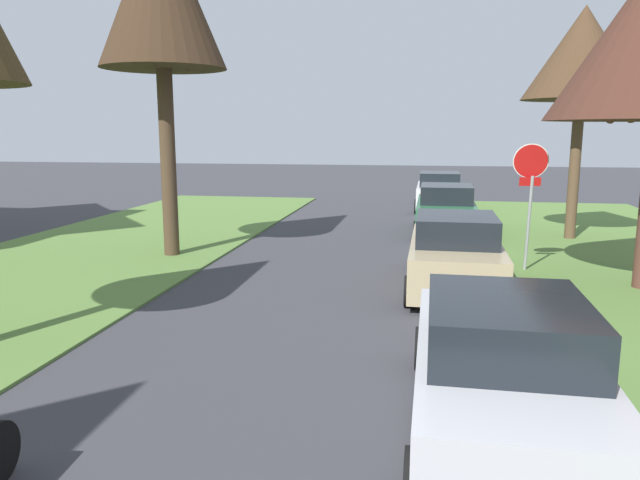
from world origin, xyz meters
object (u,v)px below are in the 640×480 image
Objects in this scene: parked_sedan_white at (439,192)px; parked_sedan_green at (446,211)px; parked_sedan_tan at (455,254)px; stop_sign_far at (530,179)px; parked_sedan_silver at (502,371)px; street_tree_right_far at (583,54)px.

parked_sedan_green is at bearing -89.22° from parked_sedan_white.
parked_sedan_tan is at bearing -90.25° from parked_sedan_green.
stop_sign_far is 0.67× the size of parked_sedan_white.
parked_sedan_silver is 19.52m from parked_sedan_white.
parked_sedan_tan is 1.00× the size of parked_sedan_white.
stop_sign_far is at bearing 46.32° from parked_sedan_tan.
parked_sedan_silver is 1.00× the size of parked_sedan_tan.
stop_sign_far is 0.67× the size of parked_sedan_green.
parked_sedan_green is at bearing 107.59° from stop_sign_far.
parked_sedan_tan is at bearing 91.93° from parked_sedan_silver.
parked_sedan_tan is (-1.72, -1.80, -1.45)m from stop_sign_far.
stop_sign_far is at bearing 79.49° from parked_sedan_silver.
stop_sign_far is 2.89m from parked_sedan_tan.
street_tree_right_far is at bearing 59.97° from parked_sedan_tan.
stop_sign_far is 5.78m from parked_sedan_green.
street_tree_right_far reaches higher than stop_sign_far.
parked_sedan_green is (0.03, 7.14, 0.00)m from parked_sedan_tan.
parked_sedan_green and parked_sedan_white have the same top height.
street_tree_right_far is 8.87m from parked_sedan_tan.
parked_sedan_silver is (-1.51, -8.13, -1.45)m from stop_sign_far.
street_tree_right_far is 9.05m from parked_sedan_white.
stop_sign_far reaches higher than parked_sedan_green.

